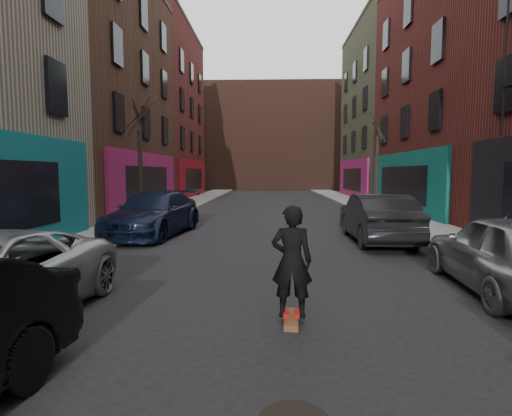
# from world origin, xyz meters

# --- Properties ---
(sidewalk_left) EXTENTS (2.50, 84.00, 0.13)m
(sidewalk_left) POSITION_xyz_m (-6.25, 30.00, 0.07)
(sidewalk_left) COLOR gray
(sidewalk_left) RESTS_ON ground
(sidewalk_right) EXTENTS (2.50, 84.00, 0.13)m
(sidewalk_right) POSITION_xyz_m (6.25, 30.00, 0.07)
(sidewalk_right) COLOR gray
(sidewalk_right) RESTS_ON ground
(building_far) EXTENTS (40.00, 10.00, 14.00)m
(building_far) POSITION_xyz_m (0.00, 56.00, 7.00)
(building_far) COLOR #47281E
(building_far) RESTS_ON ground
(tree_left_far) EXTENTS (2.00, 2.00, 6.50)m
(tree_left_far) POSITION_xyz_m (-6.20, 18.00, 3.38)
(tree_left_far) COLOR black
(tree_left_far) RESTS_ON sidewalk_left
(tree_right_far) EXTENTS (2.00, 2.00, 6.80)m
(tree_right_far) POSITION_xyz_m (6.20, 24.00, 3.53)
(tree_right_far) COLOR black
(tree_right_far) RESTS_ON sidewalk_right
(parked_left_end) EXTENTS (2.93, 5.83, 1.62)m
(parked_left_end) POSITION_xyz_m (-4.60, 14.50, 0.81)
(parked_left_end) COLOR black
(parked_left_end) RESTS_ON ground
(parked_right_far) EXTENTS (2.21, 4.82, 1.60)m
(parked_right_far) POSITION_xyz_m (4.41, 7.49, 0.80)
(parked_right_far) COLOR gray
(parked_right_far) RESTS_ON ground
(parked_right_end) EXTENTS (1.81, 5.01, 1.64)m
(parked_right_end) POSITION_xyz_m (3.42, 13.33, 0.82)
(parked_right_end) COLOR black
(parked_right_end) RESTS_ON ground
(skateboard) EXTENTS (0.27, 0.81, 0.10)m
(skateboard) POSITION_xyz_m (0.11, 5.85, 0.05)
(skateboard) COLOR brown
(skateboard) RESTS_ON ground
(skateboarder) EXTENTS (0.67, 0.46, 1.77)m
(skateboarder) POSITION_xyz_m (0.11, 5.85, 0.98)
(skateboarder) COLOR black
(skateboarder) RESTS_ON skateboard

